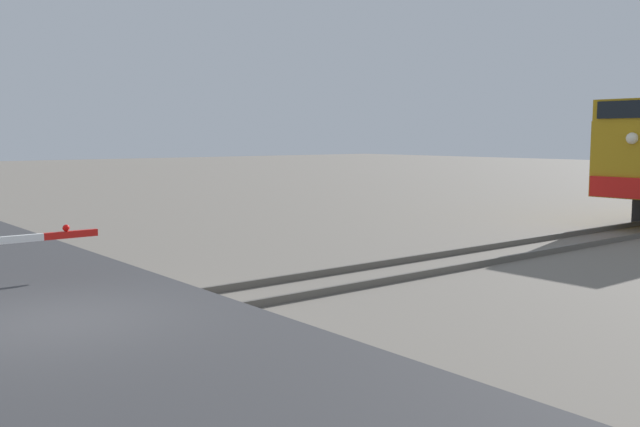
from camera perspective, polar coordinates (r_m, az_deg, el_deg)
name	(u,v)px	position (r m, az deg, el deg)	size (l,w,h in m)	color
ground_plane	(55,331)	(11.67, -20.65, -8.92)	(160.00, 160.00, 0.00)	slate
rail_track_left	(40,317)	(12.31, -21.73, -7.81)	(0.08, 80.00, 0.15)	#59544C
rail_track_right	(72,337)	(10.99, -19.47, -9.40)	(0.08, 80.00, 0.15)	#59544C
road_surface	(55,326)	(11.65, -20.67, -8.53)	(36.00, 5.80, 0.16)	#38383A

